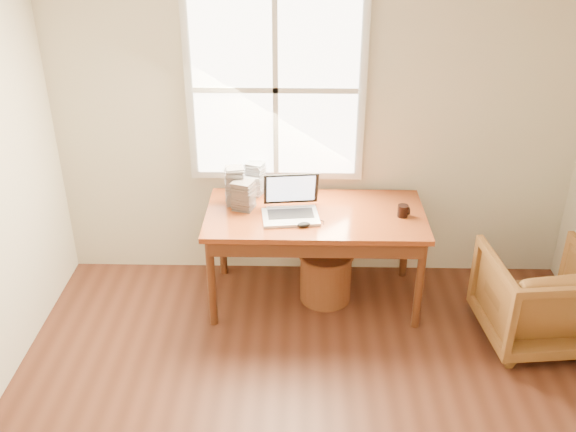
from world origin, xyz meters
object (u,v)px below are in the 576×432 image
wicker_stool (326,277)px  coffee_mug (403,211)px  desk (315,215)px  laptop (291,198)px  armchair (539,297)px  cd_stack_a (256,178)px

wicker_stool → coffee_mug: size_ratio=4.47×
desk → laptop: laptop is taller
laptop → armchair: bearing=-18.4°
armchair → laptop: laptop is taller
cd_stack_a → coffee_mug: bearing=-18.9°
desk → wicker_stool: 0.54m
desk → armchair: desk is taller
wicker_stool → coffee_mug: coffee_mug is taller
armchair → laptop: (-1.73, 0.36, 0.57)m
desk → wicker_stool: (0.09, 0.00, -0.53)m
wicker_stool → cd_stack_a: 0.93m
laptop → coffee_mug: bearing=-3.2°
wicker_stool → cd_stack_a: (-0.55, 0.33, 0.68)m
laptop → coffee_mug: (0.81, 0.05, -0.12)m
desk → coffee_mug: coffee_mug is taller
armchair → cd_stack_a: cd_stack_a is taller
wicker_stool → coffee_mug: (0.54, -0.04, 0.60)m
wicker_stool → coffee_mug: bearing=-4.1°
desk → laptop: 0.27m
desk → laptop: bearing=-153.6°
armchair → coffee_mug: bearing=-29.7°
wicker_stool → laptop: 0.77m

